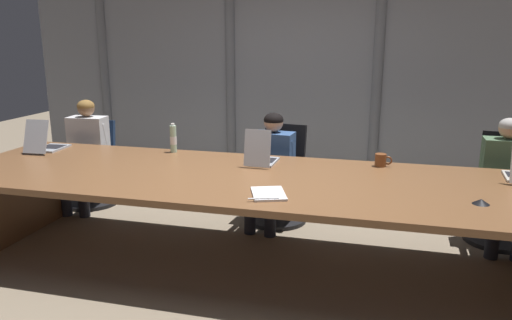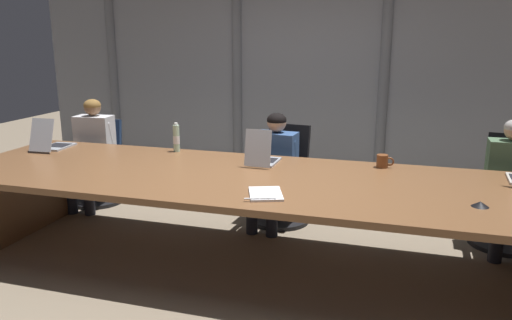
{
  "view_description": "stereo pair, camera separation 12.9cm",
  "coord_description": "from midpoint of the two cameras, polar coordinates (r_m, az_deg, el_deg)",
  "views": [
    {
      "loc": [
        1.0,
        -3.53,
        1.8
      ],
      "look_at": [
        0.05,
        0.13,
        0.85
      ],
      "focal_mm": 34.4,
      "sensor_mm": 36.0,
      "label": 1
    },
    {
      "loc": [
        1.12,
        -3.5,
        1.8
      ],
      "look_at": [
        0.05,
        0.13,
        0.85
      ],
      "focal_mm": 34.4,
      "sensor_mm": 36.0,
      "label": 2
    }
  ],
  "objects": [
    {
      "name": "ground_plane",
      "position": [
        4.09,
        -0.26,
        -12.05
      ],
      "size": [
        14.2,
        14.2,
        0.0
      ],
      "primitive_type": "plane",
      "color": "#7F705B"
    },
    {
      "name": "conference_table",
      "position": [
        3.85,
        -0.27,
        -3.72
      ],
      "size": [
        4.85,
        1.46,
        0.75
      ],
      "color": "brown",
      "rests_on": "ground_plane"
    },
    {
      "name": "curtain_backdrop",
      "position": [
        6.04,
        6.49,
        10.45
      ],
      "size": [
        7.1,
        0.17,
        2.85
      ],
      "color": "gray",
      "rests_on": "ground_plane"
    },
    {
      "name": "laptop_left_end",
      "position": [
        5.09,
        -21.93,
        1.86
      ],
      "size": [
        0.25,
        0.45,
        0.32
      ],
      "rotation": [
        0.0,
        0.0,
        1.63
      ],
      "color": "#A8ADB7",
      "rests_on": "conference_table"
    },
    {
      "name": "laptop_left_mid",
      "position": [
        4.15,
        1.65,
        0.32
      ],
      "size": [
        0.23,
        0.39,
        0.32
      ],
      "rotation": [
        0.0,
        0.0,
        1.55
      ],
      "color": "#A8ADB7",
      "rests_on": "conference_table"
    },
    {
      "name": "office_chair_left_end",
      "position": [
        5.77,
        -17.32,
        -1.29
      ],
      "size": [
        0.6,
        0.6,
        0.9
      ],
      "rotation": [
        0.0,
        0.0,
        -1.5
      ],
      "color": "navy",
      "rests_on": "ground_plane"
    },
    {
      "name": "office_chair_left_mid",
      "position": [
        4.93,
        3.77,
        -3.05
      ],
      "size": [
        0.6,
        0.61,
        0.95
      ],
      "rotation": [
        0.0,
        0.0,
        -1.71
      ],
      "color": "black",
      "rests_on": "ground_plane"
    },
    {
      "name": "office_chair_center",
      "position": [
        4.93,
        27.85,
        -4.66
      ],
      "size": [
        0.6,
        0.61,
        0.97
      ],
      "rotation": [
        0.0,
        0.0,
        -1.73
      ],
      "color": "black",
      "rests_on": "ground_plane"
    },
    {
      "name": "person_left_end",
      "position": [
        5.54,
        -17.96,
        1.39
      ],
      "size": [
        0.43,
        0.57,
        1.16
      ],
      "rotation": [
        0.0,
        0.0,
        -1.49
      ],
      "color": "silver",
      "rests_on": "ground_plane"
    },
    {
      "name": "person_left_mid",
      "position": [
        4.72,
        2.79,
        -0.4
      ],
      "size": [
        0.44,
        0.57,
        1.1
      ],
      "rotation": [
        0.0,
        0.0,
        -1.67
      ],
      "color": "#335184",
      "rests_on": "ground_plane"
    },
    {
      "name": "person_center",
      "position": [
        4.7,
        28.24,
        -2.01
      ],
      "size": [
        0.4,
        0.55,
        1.13
      ],
      "rotation": [
        0.0,
        0.0,
        -1.59
      ],
      "color": "#4C6B4C",
      "rests_on": "ground_plane"
    },
    {
      "name": "water_bottle_primary",
      "position": [
        4.66,
        -8.46,
        2.5
      ],
      "size": [
        0.06,
        0.06,
        0.27
      ],
      "color": "#ADD1B2",
      "rests_on": "conference_table"
    },
    {
      "name": "coffee_mug_near",
      "position": [
        4.2,
        15.39,
        -0.13
      ],
      "size": [
        0.14,
        0.09,
        0.11
      ],
      "color": "brown",
      "rests_on": "conference_table"
    },
    {
      "name": "conference_mic_middle",
      "position": [
        3.47,
        25.61,
        -4.65
      ],
      "size": [
        0.11,
        0.11,
        0.03
      ],
      "primitive_type": "cone",
      "color": "black",
      "rests_on": "conference_table"
    },
    {
      "name": "spiral_notepad",
      "position": [
        3.36,
        2.21,
        -3.98
      ],
      "size": [
        0.31,
        0.36,
        0.03
      ],
      "rotation": [
        0.0,
        0.0,
        0.35
      ],
      "color": "silver",
      "rests_on": "conference_table"
    }
  ]
}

